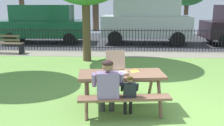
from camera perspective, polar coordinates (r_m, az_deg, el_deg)
ground at (r=6.91m, az=11.01°, el=-5.76°), size 28.00×10.59×0.02m
cobblestone_walkway at (r=11.32m, az=7.83°, el=1.97°), size 28.00×1.40×0.01m
street_asphalt at (r=15.28m, az=6.57°, el=5.01°), size 28.00×6.67×0.01m
picnic_table_foreground at (r=5.46m, az=2.09°, el=-4.02°), size 1.96×1.68×0.79m
pizza_box_open at (r=5.43m, az=0.99°, el=-1.03°), size 0.49×0.56×0.45m
pizza_slice_on_table at (r=5.61m, az=5.12°, el=-1.68°), size 0.26×0.30×0.02m
adult_at_table at (r=4.95m, az=-0.98°, el=-5.19°), size 0.63×0.62×1.19m
child_at_table at (r=5.00m, az=3.87°, el=-6.63°), size 0.36×0.36×0.87m
iron_fence_streetside at (r=11.91m, az=7.63°, el=5.16°), size 21.93×0.03×1.04m
park_bench_left at (r=12.27m, az=-22.85°, el=3.92°), size 1.63×0.59×0.85m
parked_car_far_left at (r=14.79m, az=-15.08°, el=8.65°), size 4.67×2.09×2.08m
parked_car_left at (r=14.11m, az=7.62°, el=9.63°), size 4.79×2.27×2.46m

